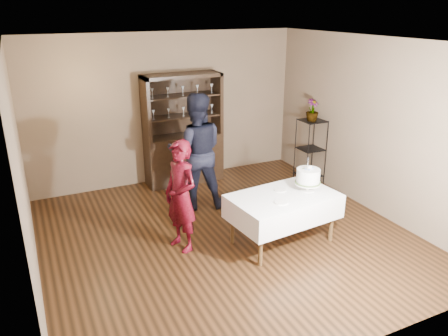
{
  "coord_description": "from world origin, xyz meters",
  "views": [
    {
      "loc": [
        -2.4,
        -4.99,
        3.12
      ],
      "look_at": [
        0.01,
        0.1,
        1.01
      ],
      "focal_mm": 35.0,
      "sensor_mm": 36.0,
      "label": 1
    }
  ],
  "objects_px": {
    "china_hutch": "(183,147)",
    "cake": "(308,177)",
    "potted_plant": "(312,110)",
    "cake_table": "(283,207)",
    "woman": "(181,196)",
    "plant_etagere": "(310,149)",
    "man": "(196,152)"
  },
  "relations": [
    {
      "from": "cake",
      "to": "plant_etagere",
      "type": "bearing_deg",
      "value": 52.78
    },
    {
      "from": "plant_etagere",
      "to": "man",
      "type": "bearing_deg",
      "value": -178.48
    },
    {
      "from": "woman",
      "to": "cake",
      "type": "bearing_deg",
      "value": 56.19
    },
    {
      "from": "cake_table",
      "to": "cake",
      "type": "height_order",
      "value": "cake"
    },
    {
      "from": "china_hutch",
      "to": "plant_etagere",
      "type": "xyz_separation_m",
      "value": [
        2.08,
        -1.05,
        -0.01
      ]
    },
    {
      "from": "china_hutch",
      "to": "cake",
      "type": "distance_m",
      "value": 2.85
    },
    {
      "from": "woman",
      "to": "potted_plant",
      "type": "bearing_deg",
      "value": 93.42
    },
    {
      "from": "plant_etagere",
      "to": "woman",
      "type": "distance_m",
      "value": 3.2
    },
    {
      "from": "plant_etagere",
      "to": "potted_plant",
      "type": "xyz_separation_m",
      "value": [
        -0.05,
        -0.04,
        0.73
      ]
    },
    {
      "from": "cake_table",
      "to": "potted_plant",
      "type": "relative_size",
      "value": 3.87
    },
    {
      "from": "cake_table",
      "to": "potted_plant",
      "type": "bearing_deg",
      "value": 45.51
    },
    {
      "from": "china_hutch",
      "to": "potted_plant",
      "type": "xyz_separation_m",
      "value": [
        2.03,
        -1.09,
        0.72
      ]
    },
    {
      "from": "woman",
      "to": "potted_plant",
      "type": "height_order",
      "value": "potted_plant"
    },
    {
      "from": "plant_etagere",
      "to": "potted_plant",
      "type": "relative_size",
      "value": 3.07
    },
    {
      "from": "plant_etagere",
      "to": "man",
      "type": "distance_m",
      "value": 2.29
    },
    {
      "from": "china_hutch",
      "to": "woman",
      "type": "bearing_deg",
      "value": -111.12
    },
    {
      "from": "woman",
      "to": "man",
      "type": "xyz_separation_m",
      "value": [
        0.68,
        1.15,
        0.18
      ]
    },
    {
      "from": "woman",
      "to": "cake",
      "type": "height_order",
      "value": "woman"
    },
    {
      "from": "china_hutch",
      "to": "potted_plant",
      "type": "height_order",
      "value": "china_hutch"
    },
    {
      "from": "potted_plant",
      "to": "woman",
      "type": "bearing_deg",
      "value": -157.96
    },
    {
      "from": "cake_table",
      "to": "woman",
      "type": "height_order",
      "value": "woman"
    },
    {
      "from": "plant_etagere",
      "to": "cake_table",
      "type": "distance_m",
      "value": 2.35
    },
    {
      "from": "cake_table",
      "to": "cake",
      "type": "bearing_deg",
      "value": -0.24
    },
    {
      "from": "woman",
      "to": "man",
      "type": "bearing_deg",
      "value": 130.69
    },
    {
      "from": "china_hutch",
      "to": "plant_etagere",
      "type": "relative_size",
      "value": 1.67
    },
    {
      "from": "woman",
      "to": "man",
      "type": "height_order",
      "value": "man"
    },
    {
      "from": "cake",
      "to": "woman",
      "type": "bearing_deg",
      "value": 164.82
    },
    {
      "from": "china_hutch",
      "to": "plant_etagere",
      "type": "height_order",
      "value": "china_hutch"
    },
    {
      "from": "woman",
      "to": "cake",
      "type": "xyz_separation_m",
      "value": [
        1.69,
        -0.46,
        0.15
      ]
    },
    {
      "from": "cake",
      "to": "potted_plant",
      "type": "relative_size",
      "value": 1.26
    },
    {
      "from": "cake_table",
      "to": "woman",
      "type": "distance_m",
      "value": 1.4
    },
    {
      "from": "china_hutch",
      "to": "potted_plant",
      "type": "bearing_deg",
      "value": -28.18
    }
  ]
}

